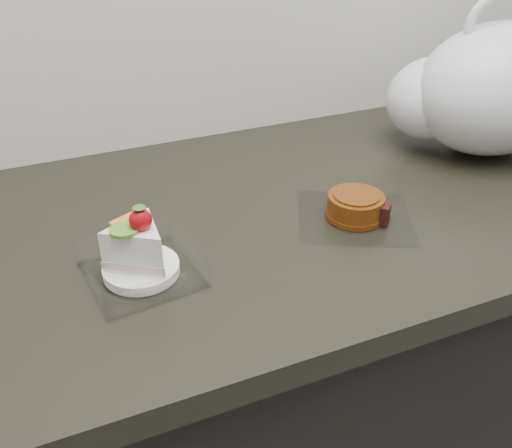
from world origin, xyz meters
TOP-DOWN VIEW (x-y plane):
  - counter at (0.00, 1.69)m, footprint 2.04×0.64m
  - cake_tray at (-0.23, 1.59)m, footprint 0.15×0.15m
  - mooncake_wrap at (0.11, 1.61)m, footprint 0.23×0.22m
  - plastic_bag at (0.45, 1.74)m, footprint 0.40×0.35m

SIDE VIEW (x-z plane):
  - counter at x=0.00m, z-range 0.00..0.90m
  - mooncake_wrap at x=0.11m, z-range 0.90..0.94m
  - cake_tray at x=-0.23m, z-range 0.87..0.98m
  - plastic_bag at x=0.45m, z-range 0.87..1.16m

